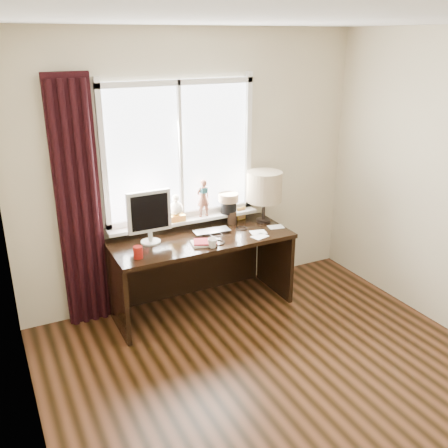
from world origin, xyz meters
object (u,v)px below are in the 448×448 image
red_cup (138,252)px  desk (197,257)px  mug (213,243)px  laptop (212,231)px  monitor (149,214)px  table_lamp (264,187)px

red_cup → desk: red_cup is taller
mug → red_cup: 0.66m
laptop → monitor: 0.66m
mug → desk: 0.47m
laptop → table_lamp: (0.59, 0.04, 0.35)m
mug → desk: mug is taller
laptop → monitor: monitor is taller
desk → monitor: bearing=-178.2°
monitor → table_lamp: bearing=0.4°
desk → mug: bearing=-91.3°
laptop → red_cup: bearing=-158.5°
monitor → mug: bearing=-37.8°
laptop → monitor: (-0.60, 0.03, 0.26)m
desk → table_lamp: bearing=-0.4°
red_cup → monitor: bearing=53.3°
mug → monitor: 0.62m
table_lamp → laptop: bearing=-176.5°
desk → table_lamp: table_lamp is taller
laptop → table_lamp: 0.69m
laptop → table_lamp: size_ratio=0.68×
laptop → desk: bearing=168.0°
monitor → desk: bearing=1.8°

